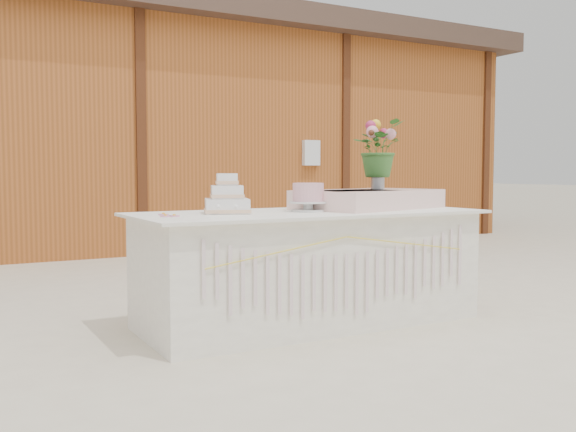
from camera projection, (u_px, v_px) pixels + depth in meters
name	position (u px, v px, depth m)	size (l,w,h in m)	color
ground	(309.00, 323.00, 4.42)	(80.00, 80.00, 0.00)	beige
barn	(102.00, 129.00, 9.53)	(12.60, 4.60, 3.30)	#9A4F20
cake_table	(310.00, 267.00, 4.39)	(2.40, 1.00, 0.77)	white
wedding_cake	(227.00, 200.00, 4.16)	(0.37, 0.37, 0.26)	white
pink_cake_stand	(308.00, 196.00, 4.35)	(0.27, 0.27, 0.19)	silver
satin_runner	(369.00, 199.00, 4.72)	(1.08, 0.63, 0.14)	beige
flower_vase	(378.00, 180.00, 4.84)	(0.10, 0.10, 0.14)	#A9A8AD
bouquet	(378.00, 142.00, 4.82)	(0.39, 0.34, 0.43)	#376B2B
loose_flowers	(159.00, 215.00, 3.91)	(0.13, 0.32, 0.02)	pink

